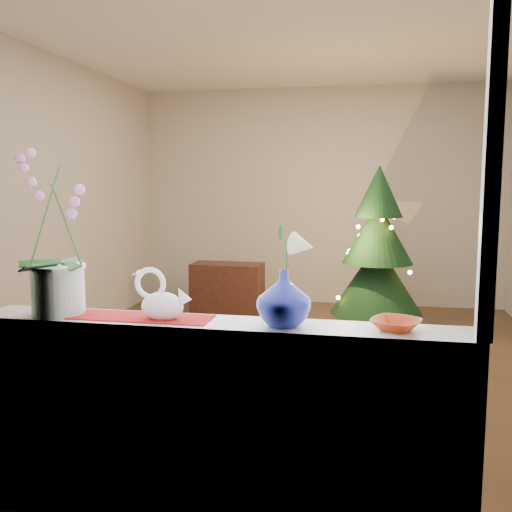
{
  "coord_description": "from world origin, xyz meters",
  "views": [
    {
      "loc": [
        0.65,
        -4.72,
        1.52
      ],
      "look_at": [
        -0.02,
        -1.4,
        1.09
      ],
      "focal_mm": 40.0,
      "sensor_mm": 36.0,
      "label": 1
    }
  ],
  "objects_px": {
    "xmas_tree": "(377,250)",
    "amber_dish": "(396,325)",
    "blue_vase": "(284,294)",
    "side_table": "(227,289)",
    "paperweight": "(288,320)",
    "orchid_pot": "(55,232)",
    "swan": "(162,295)"
  },
  "relations": [
    {
      "from": "paperweight",
      "to": "side_table",
      "type": "relative_size",
      "value": 0.08
    },
    {
      "from": "blue_vase",
      "to": "side_table",
      "type": "xyz_separation_m",
      "value": [
        -1.26,
        3.97,
        -0.76
      ]
    },
    {
      "from": "blue_vase",
      "to": "paperweight",
      "type": "bearing_deg",
      "value": -52.02
    },
    {
      "from": "amber_dish",
      "to": "swan",
      "type": "bearing_deg",
      "value": -179.06
    },
    {
      "from": "blue_vase",
      "to": "side_table",
      "type": "bearing_deg",
      "value": 107.64
    },
    {
      "from": "xmas_tree",
      "to": "amber_dish",
      "type": "bearing_deg",
      "value": -89.31
    },
    {
      "from": "xmas_tree",
      "to": "side_table",
      "type": "relative_size",
      "value": 2.12
    },
    {
      "from": "swan",
      "to": "amber_dish",
      "type": "distance_m",
      "value": 1.01
    },
    {
      "from": "paperweight",
      "to": "xmas_tree",
      "type": "xyz_separation_m",
      "value": [
        0.4,
        3.54,
        -0.1
      ]
    },
    {
      "from": "xmas_tree",
      "to": "swan",
      "type": "bearing_deg",
      "value": -105.29
    },
    {
      "from": "amber_dish",
      "to": "xmas_tree",
      "type": "xyz_separation_m",
      "value": [
        -0.04,
        3.5,
        -0.09
      ]
    },
    {
      "from": "paperweight",
      "to": "xmas_tree",
      "type": "relative_size",
      "value": 0.04
    },
    {
      "from": "blue_vase",
      "to": "paperweight",
      "type": "height_order",
      "value": "blue_vase"
    },
    {
      "from": "side_table",
      "to": "xmas_tree",
      "type": "bearing_deg",
      "value": -13.7
    },
    {
      "from": "amber_dish",
      "to": "blue_vase",
      "type": "bearing_deg",
      "value": -178.15
    },
    {
      "from": "swan",
      "to": "blue_vase",
      "type": "relative_size",
      "value": 0.94
    },
    {
      "from": "swan",
      "to": "blue_vase",
      "type": "bearing_deg",
      "value": -10.95
    },
    {
      "from": "xmas_tree",
      "to": "side_table",
      "type": "height_order",
      "value": "xmas_tree"
    },
    {
      "from": "blue_vase",
      "to": "xmas_tree",
      "type": "distance_m",
      "value": 3.54
    },
    {
      "from": "orchid_pot",
      "to": "blue_vase",
      "type": "bearing_deg",
      "value": -0.29
    },
    {
      "from": "amber_dish",
      "to": "orchid_pot",
      "type": "bearing_deg",
      "value": -179.63
    },
    {
      "from": "xmas_tree",
      "to": "paperweight",
      "type": "bearing_deg",
      "value": -96.38
    },
    {
      "from": "paperweight",
      "to": "xmas_tree",
      "type": "height_order",
      "value": "xmas_tree"
    },
    {
      "from": "paperweight",
      "to": "side_table",
      "type": "height_order",
      "value": "paperweight"
    },
    {
      "from": "blue_vase",
      "to": "xmas_tree",
      "type": "relative_size",
      "value": 0.16
    },
    {
      "from": "blue_vase",
      "to": "xmas_tree",
      "type": "height_order",
      "value": "xmas_tree"
    },
    {
      "from": "amber_dish",
      "to": "side_table",
      "type": "relative_size",
      "value": 0.21
    },
    {
      "from": "paperweight",
      "to": "xmas_tree",
      "type": "distance_m",
      "value": 3.57
    },
    {
      "from": "paperweight",
      "to": "side_table",
      "type": "bearing_deg",
      "value": 107.83
    },
    {
      "from": "orchid_pot",
      "to": "amber_dish",
      "type": "relative_size",
      "value": 4.52
    },
    {
      "from": "amber_dish",
      "to": "side_table",
      "type": "bearing_deg",
      "value": 113.57
    },
    {
      "from": "swan",
      "to": "xmas_tree",
      "type": "relative_size",
      "value": 0.15
    }
  ]
}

